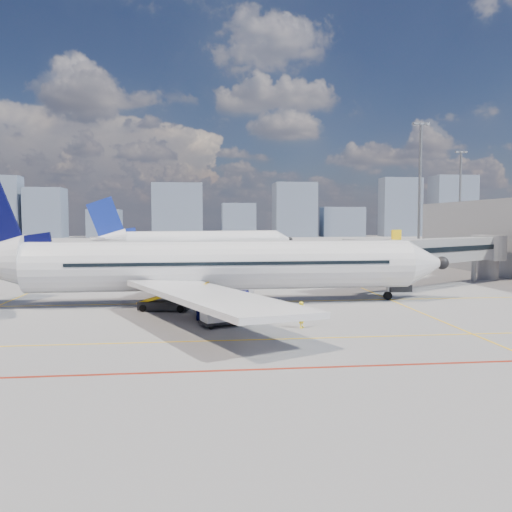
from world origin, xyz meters
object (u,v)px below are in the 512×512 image
at_px(cargo_dolly, 225,311).
at_px(ramp_worker, 302,315).
at_px(main_aircraft, 203,267).
at_px(second_aircraft, 196,241).
at_px(belt_loader, 166,303).
at_px(baggage_tug, 279,311).

xyz_separation_m(cargo_dolly, ramp_worker, (5.07, -1.25, -0.13)).
height_order(main_aircraft, second_aircraft, main_aircraft).
bearing_deg(ramp_worker, belt_loader, 81.09).
distance_m(main_aircraft, belt_loader, 4.97).
bearing_deg(main_aircraft, belt_loader, -134.91).
height_order(second_aircraft, ramp_worker, second_aircraft).
height_order(main_aircraft, ramp_worker, main_aircraft).
height_order(main_aircraft, baggage_tug, main_aircraft).
relative_size(main_aircraft, ramp_worker, 24.93).
xyz_separation_m(second_aircraft, cargo_dolly, (2.55, -62.62, -2.21)).
relative_size(second_aircraft, belt_loader, 6.87).
bearing_deg(ramp_worker, second_aircraft, 36.25).
bearing_deg(cargo_dolly, belt_loader, 104.16).
bearing_deg(cargo_dolly, baggage_tug, -2.52).
relative_size(main_aircraft, second_aircraft, 1.11).
xyz_separation_m(main_aircraft, ramp_worker, (6.55, -10.54, -2.33)).
distance_m(belt_loader, ramp_worker, 12.09).
xyz_separation_m(main_aircraft, second_aircraft, (-1.07, 53.33, 0.01)).
bearing_deg(main_aircraft, cargo_dolly, -81.95).
bearing_deg(belt_loader, ramp_worker, -25.47).
bearing_deg(baggage_tug, main_aircraft, 116.48).
relative_size(second_aircraft, cargo_dolly, 10.79).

